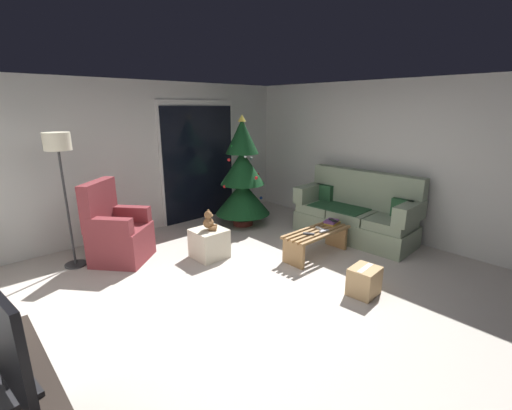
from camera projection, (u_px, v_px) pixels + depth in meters
The scene contains 18 objects.
ground_plane at pixel (271, 294), 4.03m from camera, with size 7.00×7.00×0.00m, color #BCB2A8.
wall_back at pixel (144, 158), 5.86m from camera, with size 5.72×0.12×2.50m, color beige.
wall_right at pixel (400, 161), 5.54m from camera, with size 0.12×6.00×2.50m, color beige.
patio_door_frame at pixel (199, 161), 6.52m from camera, with size 1.60×0.02×2.20m, color silver.
patio_door_glass at pixel (200, 164), 6.53m from camera, with size 1.50×0.02×2.10m, color black.
couch at pixel (356, 214), 5.69m from camera, with size 0.86×1.97×1.08m.
coffee_table at pixel (316, 239), 5.01m from camera, with size 1.10×0.40×0.38m.
remote_white at pixel (320, 229), 5.03m from camera, with size 0.04×0.16×0.02m, color silver.
remote_silver at pixel (324, 231), 4.93m from camera, with size 0.04×0.16×0.02m, color #ADADB2.
remote_graphite at pixel (309, 234), 4.82m from camera, with size 0.04×0.16×0.02m, color #333338.
book_stack at pixel (332, 222), 5.24m from camera, with size 0.26×0.20×0.06m.
cell_phone at pixel (333, 220), 5.22m from camera, with size 0.07×0.14×0.01m, color black.
christmas_tree at pixel (242, 178), 6.16m from camera, with size 0.98×0.98×1.96m.
armchair at pixel (117, 233), 4.82m from camera, with size 0.97×0.97×1.13m.
floor_lamp at pixel (59, 155), 4.35m from camera, with size 0.32×0.32×1.78m.
ottoman at pixel (209, 243), 4.98m from camera, with size 0.44×0.44×0.42m, color beige.
teddy_bear_chestnut at pixel (209, 221), 4.89m from camera, with size 0.22×0.21×0.29m.
cardboard_box_taped_mid_floor at pixel (364, 281), 3.99m from camera, with size 0.36×0.32×0.33m.
Camera 1 is at (-2.55, -2.54, 2.09)m, focal length 24.49 mm.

